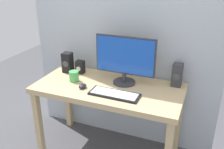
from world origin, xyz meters
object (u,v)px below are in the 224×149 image
at_px(desk, 109,95).
at_px(monitor, 125,59).
at_px(audio_controller, 80,67).
at_px(coffee_mug, 74,76).
at_px(keyboard_primary, 114,94).
at_px(speaker_right, 177,75).
at_px(speaker_left, 68,62).
at_px(mouse, 83,86).

distance_m(desk, monitor, 0.36).
xyz_separation_m(audio_controller, coffee_mug, (0.04, -0.19, -0.02)).
xyz_separation_m(keyboard_primary, speaker_right, (0.46, 0.38, 0.10)).
xyz_separation_m(speaker_left, coffee_mug, (0.17, -0.18, -0.05)).
xyz_separation_m(desk, mouse, (-0.20, -0.13, 0.11)).
bearing_deg(speaker_left, mouse, -41.66).
relative_size(desk, speaker_left, 6.54).
height_order(keyboard_primary, audio_controller, audio_controller).
relative_size(monitor, keyboard_primary, 1.29).
distance_m(desk, keyboard_primary, 0.21).
height_order(desk, coffee_mug, coffee_mug).
height_order(audio_controller, coffee_mug, audio_controller).
bearing_deg(audio_controller, mouse, -58.42).
distance_m(speaker_right, coffee_mug, 0.95).
relative_size(desk, speaker_right, 6.30).
relative_size(keyboard_primary, mouse, 5.15).
xyz_separation_m(speaker_left, audio_controller, (0.13, 0.02, -0.04)).
distance_m(keyboard_primary, coffee_mug, 0.48).
relative_size(speaker_right, speaker_left, 1.04).
distance_m(desk, speaker_left, 0.57).
bearing_deg(speaker_right, desk, -157.18).
xyz_separation_m(desk, speaker_right, (0.57, 0.24, 0.20)).
height_order(mouse, audio_controller, audio_controller).
height_order(keyboard_primary, mouse, mouse).
distance_m(desk, audio_controller, 0.45).
bearing_deg(speaker_right, keyboard_primary, -139.96).
bearing_deg(mouse, audio_controller, 132.09).
xyz_separation_m(desk, audio_controller, (-0.38, 0.17, 0.16)).
height_order(mouse, speaker_left, speaker_left).
relative_size(speaker_left, audio_controller, 1.54).
xyz_separation_m(monitor, coffee_mug, (-0.45, -0.15, -0.19)).
height_order(desk, speaker_left, speaker_left).
relative_size(desk, audio_controller, 10.08).
relative_size(mouse, audio_controller, 0.63).
xyz_separation_m(keyboard_primary, speaker_left, (-0.63, 0.30, 0.09)).
relative_size(monitor, audio_controller, 4.21).
bearing_deg(speaker_left, speaker_right, 4.45).
bearing_deg(monitor, keyboard_primary, -89.45).
relative_size(mouse, coffee_mug, 0.84).
bearing_deg(speaker_right, audio_controller, -175.94).
distance_m(speaker_right, speaker_left, 1.09).
bearing_deg(desk, speaker_right, 22.82).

